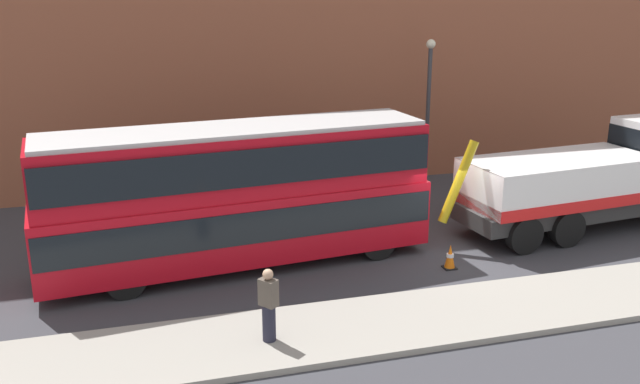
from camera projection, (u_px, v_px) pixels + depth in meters
name	position (u px, v px, depth m)	size (l,w,h in m)	color
ground_plane	(445.00, 249.00, 20.86)	(120.00, 120.00, 0.00)	#38383D
near_kerb	(519.00, 305.00, 16.97)	(60.00, 2.80, 0.15)	gray
recovery_tow_truck	(601.00, 176.00, 22.33)	(10.24, 3.53, 3.67)	#2D2D2D
double_decker_bus	(237.00, 191.00, 19.03)	(11.20, 3.65, 4.06)	#B70C19
pedestrian_onlooker	(269.00, 306.00, 14.91)	(0.45, 0.48, 1.71)	#232333
traffic_cone_near_bus	(450.00, 257.00, 19.31)	(0.36, 0.36, 0.72)	orange
street_lamp	(428.00, 101.00, 26.35)	(0.36, 0.36, 5.83)	#38383D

